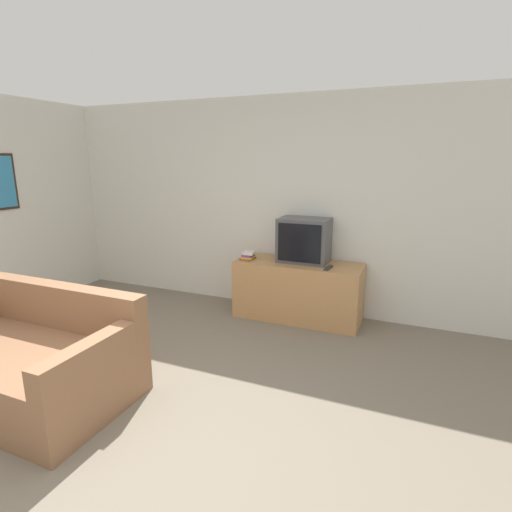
# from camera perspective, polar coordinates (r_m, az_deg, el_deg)

# --- Properties ---
(ground_plane) EXTENTS (14.00, 14.00, 0.00)m
(ground_plane) POSITION_cam_1_polar(r_m,az_deg,el_deg) (2.98, -19.23, -25.95)
(ground_plane) COLOR #756B5B
(wall_back) EXTENTS (9.00, 0.06, 2.60)m
(wall_back) POSITION_cam_1_polar(r_m,az_deg,el_deg) (4.98, 3.42, 7.17)
(wall_back) COLOR silver
(wall_back) RESTS_ON ground_plane
(tv_stand) EXTENTS (1.48, 0.55, 0.69)m
(tv_stand) POSITION_cam_1_polar(r_m,az_deg,el_deg) (4.78, 6.01, -4.94)
(tv_stand) COLOR tan
(tv_stand) RESTS_ON ground_plane
(television) EXTENTS (0.58, 0.39, 0.51)m
(television) POSITION_cam_1_polar(r_m,az_deg,el_deg) (4.69, 6.86, 2.27)
(television) COLOR #4C4C51
(television) RESTS_ON tv_stand
(couch) EXTENTS (1.76, 1.01, 0.82)m
(couch) POSITION_cam_1_polar(r_m,az_deg,el_deg) (3.79, -30.05, -12.96)
(couch) COLOR #8C6042
(couch) RESTS_ON ground_plane
(book_stack) EXTENTS (0.15, 0.21, 0.09)m
(book_stack) POSITION_cam_1_polar(r_m,az_deg,el_deg) (4.81, -1.10, 0.05)
(book_stack) COLOR #995623
(book_stack) RESTS_ON tv_stand
(remote_on_stand) EXTENTS (0.07, 0.20, 0.02)m
(remote_on_stand) POSITION_cam_1_polar(r_m,az_deg,el_deg) (4.46, 10.29, -1.68)
(remote_on_stand) COLOR #2D2D2D
(remote_on_stand) RESTS_ON tv_stand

